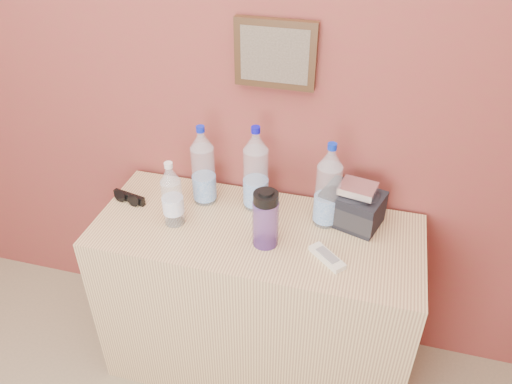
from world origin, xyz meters
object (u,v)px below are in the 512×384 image
(foil_packet, at_px, (358,188))
(sunglasses, at_px, (129,197))
(dresser, at_px, (256,301))
(pet_large_a, at_px, (203,169))
(toiletry_bag, at_px, (352,205))
(pet_large_b, at_px, (256,173))
(pet_small, at_px, (172,197))
(ac_remote, at_px, (327,257))
(nalgene_bottle, at_px, (266,218))
(pet_large_c, at_px, (328,189))

(foil_packet, bearing_deg, sunglasses, -174.10)
(dresser, xyz_separation_m, pet_large_a, (-0.26, 0.13, 0.55))
(toiletry_bag, bearing_deg, pet_large_b, -163.13)
(dresser, bearing_deg, pet_small, -173.12)
(dresser, height_order, ac_remote, ac_remote)
(pet_large_b, distance_m, ac_remote, 0.44)
(sunglasses, xyz_separation_m, ac_remote, (0.85, -0.14, -0.01))
(nalgene_bottle, relative_size, foil_packet, 1.78)
(pet_large_b, distance_m, nalgene_bottle, 0.24)
(pet_large_b, bearing_deg, foil_packet, -2.19)
(pet_large_b, distance_m, pet_small, 0.34)
(pet_large_c, bearing_deg, toiletry_bag, 17.64)
(pet_small, bearing_deg, toiletry_bag, 15.69)
(nalgene_bottle, xyz_separation_m, ac_remote, (0.24, -0.03, -0.11))
(sunglasses, relative_size, ac_remote, 0.97)
(pet_small, bearing_deg, dresser, 6.88)
(pet_large_b, height_order, foil_packet, pet_large_b)
(pet_large_b, relative_size, pet_large_c, 1.03)
(pet_large_c, relative_size, sunglasses, 2.37)
(pet_large_c, distance_m, toiletry_bag, 0.13)
(pet_large_c, distance_m, nalgene_bottle, 0.27)
(pet_large_a, relative_size, ac_remote, 2.25)
(nalgene_bottle, height_order, sunglasses, nalgene_bottle)
(pet_large_c, relative_size, nalgene_bottle, 1.50)
(pet_small, xyz_separation_m, sunglasses, (-0.24, 0.08, -0.10))
(pet_large_b, xyz_separation_m, nalgene_bottle, (0.10, -0.22, -0.04))
(foil_packet, bearing_deg, dresser, -159.15)
(pet_large_c, height_order, sunglasses, pet_large_c)
(foil_packet, bearing_deg, toiletry_bag, 138.19)
(pet_large_a, relative_size, pet_small, 1.25)
(pet_large_b, height_order, toiletry_bag, pet_large_b)
(nalgene_bottle, distance_m, toiletry_bag, 0.36)
(pet_large_a, bearing_deg, pet_small, -110.53)
(pet_large_b, xyz_separation_m, toiletry_bag, (0.39, -0.00, -0.08))
(pet_large_b, bearing_deg, pet_large_a, -175.24)
(pet_large_a, height_order, pet_large_c, pet_large_c)
(pet_large_b, relative_size, toiletry_bag, 1.62)
(pet_large_b, height_order, ac_remote, pet_large_b)
(dresser, xyz_separation_m, foil_packet, (0.36, 0.14, 0.56))
(pet_large_c, relative_size, foil_packet, 2.67)
(foil_packet, bearing_deg, nalgene_bottle, -146.46)
(nalgene_bottle, height_order, toiletry_bag, nalgene_bottle)
(toiletry_bag, bearing_deg, pet_large_a, -161.27)
(dresser, relative_size, ac_remote, 8.34)
(dresser, relative_size, pet_small, 4.64)
(dresser, distance_m, ac_remote, 0.51)
(pet_large_c, xyz_separation_m, ac_remote, (0.04, -0.22, -0.15))
(pet_large_a, relative_size, foil_packet, 2.61)
(nalgene_bottle, bearing_deg, sunglasses, 169.97)
(pet_large_a, relative_size, toiletry_bag, 1.54)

